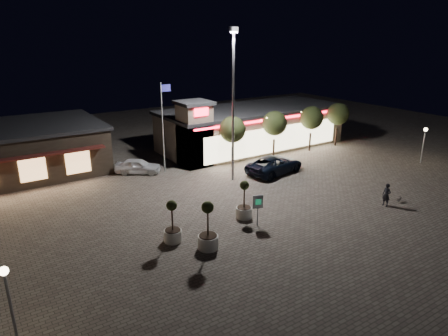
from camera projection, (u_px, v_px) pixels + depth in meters
ground at (275, 220)px, 26.78m from camera, size 90.00×90.00×0.00m
retail_building at (249, 127)px, 43.58m from camera, size 20.40×8.40×6.10m
restaurant_building at (4, 151)px, 34.73m from camera, size 16.40×11.00×4.30m
floodlight_pole at (233, 98)px, 31.96m from camera, size 0.60×0.40×12.38m
flagpole at (163, 120)px, 34.63m from camera, size 0.95×0.10×8.00m
lamp_post_east at (424, 138)px, 37.95m from camera, size 0.36×0.36×3.48m
lamp_post_south at (7, 290)px, 15.34m from camera, size 0.36×0.36×3.48m
string_tree_a at (232, 130)px, 36.47m from camera, size 2.42×2.42×4.79m
string_tree_b at (275, 123)px, 39.06m from camera, size 2.42×2.42×4.79m
string_tree_c at (312, 118)px, 41.65m from camera, size 2.42×2.42×4.79m
string_tree_d at (338, 114)px, 43.72m from camera, size 2.42×2.42×4.79m
pickup_truck at (275, 164)px, 35.64m from camera, size 6.11×3.63×1.59m
white_sedan at (138, 166)px, 35.55m from camera, size 4.20×3.57×1.36m
pedestrian at (386, 195)px, 28.69m from camera, size 0.42×0.63×1.70m
dog at (399, 198)px, 29.51m from camera, size 0.55×0.30×0.30m
planter_left at (173, 229)px, 23.73m from camera, size 1.08×1.08×2.65m
planter_mid at (208, 234)px, 22.92m from camera, size 1.20×1.20×2.94m
planter_right at (244, 206)px, 26.86m from camera, size 1.08×1.08×2.66m
valet_sign at (258, 204)px, 25.59m from camera, size 0.66×0.32×2.08m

